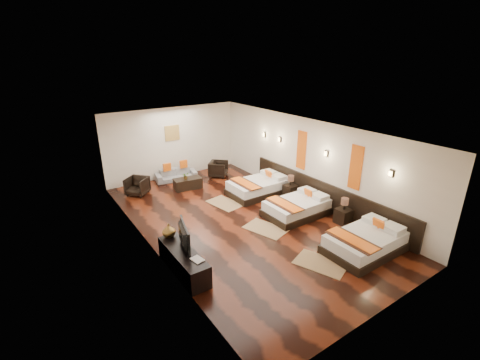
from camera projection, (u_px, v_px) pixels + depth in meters
floor at (239, 220)px, 10.18m from camera, size 5.50×9.50×0.01m
ceiling at (239, 129)px, 9.18m from camera, size 5.50×9.50×0.01m
back_wall at (173, 143)px, 13.35m from camera, size 5.50×0.01×2.80m
left_wall at (147, 199)px, 8.23m from camera, size 0.01×9.50×2.80m
right_wall at (308, 161)px, 11.13m from camera, size 0.01×9.50×2.80m
headboard_panel at (322, 195)px, 10.83m from camera, size 0.08×6.60×0.90m
bed_near at (366, 242)px, 8.50m from camera, size 2.06×1.29×0.78m
bed_mid at (297, 207)px, 10.42m from camera, size 2.00×1.26×0.76m
bed_far at (258, 187)px, 11.97m from camera, size 2.09×1.31×0.80m
nightstand_a at (343, 214)px, 9.91m from camera, size 0.41×0.41×0.81m
nightstand_b at (290, 190)px, 11.70m from camera, size 0.41×0.41×0.81m
jute_mat_near at (320, 264)px, 8.07m from camera, size 1.14×1.39×0.01m
jute_mat_mid at (266, 229)px, 9.67m from camera, size 1.08×1.37×0.01m
jute_mat_far at (225, 203)px, 11.29m from camera, size 0.95×1.31×0.01m
tv_console at (183, 261)px, 7.70m from camera, size 0.50×1.80×0.55m
tv at (181, 236)px, 7.66m from camera, size 0.39×1.00×0.58m
book at (193, 262)px, 7.19m from camera, size 0.26×0.32×0.03m
figurine at (169, 230)px, 8.14m from camera, size 0.42×0.42×0.35m
sofa at (176, 175)px, 13.27m from camera, size 1.67×0.88×0.46m
armchair_left at (137, 186)px, 11.91m from camera, size 0.98×0.98×0.64m
armchair_right at (218, 169)px, 13.64m from camera, size 0.99×0.99×0.64m
coffee_table at (188, 183)px, 12.47m from camera, size 1.05×0.62×0.40m
table_plant at (186, 176)px, 12.29m from camera, size 0.28×0.26×0.25m
orange_panel_a at (356, 168)px, 9.54m from camera, size 0.04×0.40×1.30m
orange_panel_b at (301, 150)px, 11.24m from camera, size 0.04×0.40×1.30m
sconce_near at (391, 174)px, 8.63m from camera, size 0.07×0.12×0.18m
sconce_mid at (326, 154)px, 10.33m from camera, size 0.07×0.12×0.18m
sconce_far at (280, 139)px, 12.02m from camera, size 0.07×0.12×0.18m
sconce_lounge at (264, 135)px, 12.72m from camera, size 0.07×0.12×0.18m
gold_artwork at (172, 133)px, 13.19m from camera, size 0.60×0.04×0.60m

